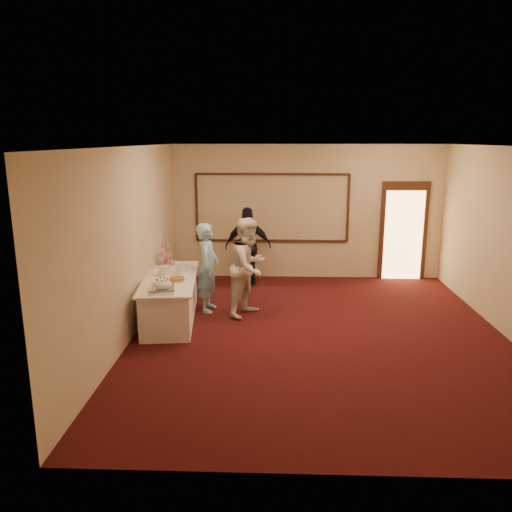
# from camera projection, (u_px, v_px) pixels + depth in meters

# --- Properties ---
(floor) EXTENTS (7.00, 7.00, 0.00)m
(floor) POSITION_uv_depth(u_px,v_px,m) (319.00, 334.00, 8.13)
(floor) COLOR black
(floor) RESTS_ON ground
(room_walls) EXTENTS (6.04, 7.04, 3.02)m
(room_walls) POSITION_uv_depth(u_px,v_px,m) (323.00, 211.00, 7.67)
(room_walls) COLOR beige
(room_walls) RESTS_ON floor
(wall_molding) EXTENTS (3.45, 0.04, 1.55)m
(wall_molding) POSITION_uv_depth(u_px,v_px,m) (272.00, 208.00, 11.17)
(wall_molding) COLOR #362210
(wall_molding) RESTS_ON room_walls
(doorway) EXTENTS (1.05, 0.07, 2.20)m
(doorway) POSITION_uv_depth(u_px,v_px,m) (403.00, 232.00, 11.17)
(doorway) COLOR #362210
(doorway) RESTS_ON floor
(buffet_table) EXTENTS (1.13, 2.38, 0.77)m
(buffet_table) POSITION_uv_depth(u_px,v_px,m) (171.00, 298.00, 8.74)
(buffet_table) COLOR white
(buffet_table) RESTS_ON floor
(pavlova_tray) EXTENTS (0.44, 0.54, 0.19)m
(pavlova_tray) POSITION_uv_depth(u_px,v_px,m) (162.00, 286.00, 7.85)
(pavlova_tray) COLOR silver
(pavlova_tray) RESTS_ON buffet_table
(cupcake_stand) EXTENTS (0.32, 0.32, 0.47)m
(cupcake_stand) POSITION_uv_depth(u_px,v_px,m) (166.00, 256.00, 9.49)
(cupcake_stand) COLOR #DA4B83
(cupcake_stand) RESTS_ON buffet_table
(plate_stack_a) EXTENTS (0.21, 0.21, 0.17)m
(plate_stack_a) POSITION_uv_depth(u_px,v_px,m) (165.00, 271.00, 8.72)
(plate_stack_a) COLOR white
(plate_stack_a) RESTS_ON buffet_table
(plate_stack_b) EXTENTS (0.19, 0.19, 0.16)m
(plate_stack_b) POSITION_uv_depth(u_px,v_px,m) (181.00, 269.00, 8.88)
(plate_stack_b) COLOR white
(plate_stack_b) RESTS_ON buffet_table
(tart) EXTENTS (0.30, 0.30, 0.06)m
(tart) POSITION_uv_depth(u_px,v_px,m) (177.00, 279.00, 8.42)
(tart) COLOR white
(tart) RESTS_ON buffet_table
(man) EXTENTS (0.43, 0.62, 1.64)m
(man) POSITION_uv_depth(u_px,v_px,m) (208.00, 268.00, 9.09)
(man) COLOR #8AC6E1
(man) RESTS_ON floor
(woman) EXTENTS (1.01, 1.08, 1.77)m
(woman) POSITION_uv_depth(u_px,v_px,m) (249.00, 267.00, 8.87)
(woman) COLOR silver
(woman) RESTS_ON floor
(guest) EXTENTS (1.02, 0.49, 1.70)m
(guest) POSITION_uv_depth(u_px,v_px,m) (248.00, 246.00, 10.75)
(guest) COLOR black
(guest) RESTS_ON floor
(camera_flash) EXTENTS (0.07, 0.04, 0.05)m
(camera_flash) POSITION_uv_depth(u_px,v_px,m) (253.00, 229.00, 10.54)
(camera_flash) COLOR white
(camera_flash) RESTS_ON guest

